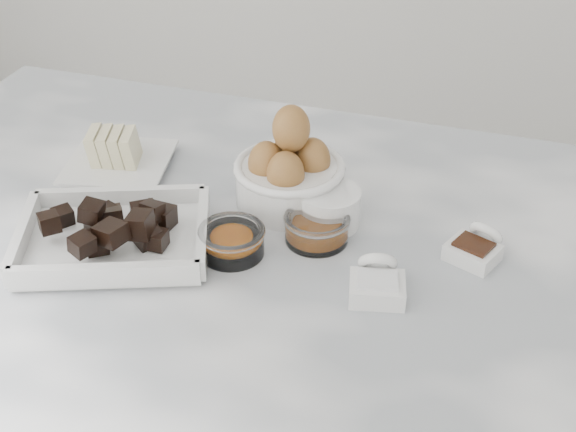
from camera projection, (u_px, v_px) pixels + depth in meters
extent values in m
cube|color=white|center=(265.00, 266.00, 0.99)|extent=(1.20, 0.80, 0.04)
cube|color=white|center=(115.00, 243.00, 0.98)|extent=(0.26, 0.23, 0.01)
cube|color=white|center=(119.00, 166.00, 1.14)|extent=(0.15, 0.15, 0.01)
cube|color=white|center=(119.00, 162.00, 1.13)|extent=(0.17, 0.17, 0.00)
cylinder|color=white|center=(329.00, 207.00, 1.02)|extent=(0.08, 0.08, 0.05)
cylinder|color=white|center=(329.00, 195.00, 1.01)|extent=(0.06, 0.06, 0.01)
cylinder|color=white|center=(289.00, 184.00, 1.06)|extent=(0.14, 0.14, 0.06)
torus|color=white|center=(289.00, 167.00, 1.04)|extent=(0.15, 0.15, 0.01)
ellipsoid|color=olive|center=(312.00, 164.00, 1.03)|extent=(0.05, 0.05, 0.06)
ellipsoid|color=olive|center=(267.00, 160.00, 1.04)|extent=(0.05, 0.05, 0.06)
ellipsoid|color=olive|center=(299.00, 152.00, 1.06)|extent=(0.05, 0.05, 0.06)
ellipsoid|color=olive|center=(278.00, 173.00, 1.02)|extent=(0.05, 0.05, 0.06)
ellipsoid|color=olive|center=(291.00, 129.00, 1.01)|extent=(0.05, 0.05, 0.06)
cylinder|color=white|center=(317.00, 229.00, 0.99)|extent=(0.08, 0.08, 0.03)
torus|color=white|center=(317.00, 219.00, 0.98)|extent=(0.08, 0.08, 0.01)
cylinder|color=#D1640E|center=(317.00, 232.00, 0.99)|extent=(0.06, 0.06, 0.01)
cylinder|color=white|center=(232.00, 242.00, 0.97)|extent=(0.08, 0.08, 0.03)
torus|color=white|center=(231.00, 232.00, 0.96)|extent=(0.08, 0.08, 0.01)
ellipsoid|color=orange|center=(232.00, 241.00, 0.97)|extent=(0.05, 0.05, 0.02)
cube|color=white|center=(472.00, 253.00, 0.96)|extent=(0.07, 0.07, 0.02)
cube|color=black|center=(474.00, 244.00, 0.95)|extent=(0.05, 0.05, 0.00)
torus|color=white|center=(486.00, 233.00, 0.97)|extent=(0.05, 0.05, 0.04)
cube|color=white|center=(377.00, 289.00, 0.90)|extent=(0.07, 0.06, 0.02)
cube|color=white|center=(378.00, 280.00, 0.89)|extent=(0.05, 0.05, 0.00)
torus|color=white|center=(378.00, 263.00, 0.92)|extent=(0.05, 0.05, 0.05)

